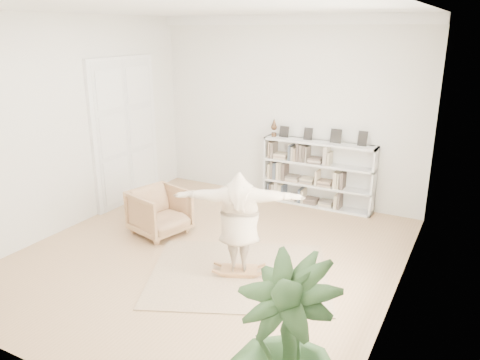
# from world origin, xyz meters

# --- Properties ---
(floor) EXTENTS (6.00, 6.00, 0.00)m
(floor) POSITION_xyz_m (0.00, 0.00, 0.00)
(floor) COLOR #A07C53
(floor) RESTS_ON ground
(room_shell) EXTENTS (6.00, 6.00, 6.00)m
(room_shell) POSITION_xyz_m (0.00, 2.94, 3.51)
(room_shell) COLOR silver
(room_shell) RESTS_ON floor
(doors) EXTENTS (0.09, 1.78, 2.92)m
(doors) POSITION_xyz_m (-2.70, 1.30, 1.40)
(doors) COLOR white
(doors) RESTS_ON floor
(bookshelf) EXTENTS (2.20, 0.35, 1.64)m
(bookshelf) POSITION_xyz_m (0.74, 2.82, 0.64)
(bookshelf) COLOR silver
(bookshelf) RESTS_ON floor
(armchair) EXTENTS (1.05, 1.03, 0.78)m
(armchair) POSITION_xyz_m (-1.17, 0.30, 0.39)
(armchair) COLOR tan
(armchair) RESTS_ON floor
(rug) EXTENTS (3.10, 2.84, 0.02)m
(rug) POSITION_xyz_m (0.69, -0.33, 0.01)
(rug) COLOR tan
(rug) RESTS_ON floor
(rocker_board) EXTENTS (0.60, 0.49, 0.11)m
(rocker_board) POSITION_xyz_m (0.69, -0.33, 0.07)
(rocker_board) COLOR #97663C
(rocker_board) RESTS_ON rug
(person) EXTENTS (1.82, 1.16, 1.45)m
(person) POSITION_xyz_m (0.69, -0.33, 0.85)
(person) COLOR #C7B195
(person) RESTS_ON rocker_board
(houseplant) EXTENTS (1.20, 1.20, 1.64)m
(houseplant) POSITION_xyz_m (2.30, -2.55, 0.82)
(houseplant) COLOR #2C4D26
(houseplant) RESTS_ON floor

